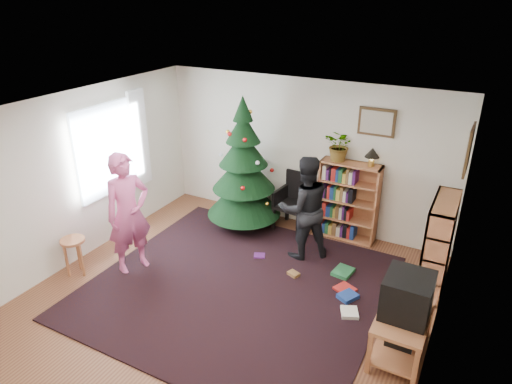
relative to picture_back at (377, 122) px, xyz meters
The scene contains 23 objects.
floor 3.35m from the picture_back, 114.92° to the right, with size 5.00×5.00×0.00m, color brown.
ceiling 2.78m from the picture_back, 114.92° to the right, with size 5.00×5.00×0.00m, color white.
wall_back 1.35m from the picture_back, behind, with size 5.00×0.02×2.50m, color silver.
wall_front 5.15m from the picture_back, 103.02° to the right, with size 5.00×0.02×2.50m, color silver.
wall_left 4.47m from the picture_back, 145.86° to the right, with size 0.02×5.00×2.50m, color silver.
wall_right 2.90m from the picture_back, 61.39° to the right, with size 0.02×5.00×2.50m, color silver.
rug 3.13m from the picture_back, 117.87° to the right, with size 3.80×3.60×0.02m, color black.
window_pane 4.10m from the picture_back, 152.62° to the right, with size 0.04×1.20×1.40m, color silver.
curtain 3.79m from the picture_back, 161.83° to the right, with size 0.06×0.35×1.60m, color white.
picture_back is the anchor object (origin of this frame).
picture_right 1.51m from the picture_back, 28.69° to the right, with size 0.03×0.50×0.60m.
christmas_tree 2.27m from the picture_back, 163.61° to the right, with size 1.25×1.25×2.26m.
bookshelf_back 1.32m from the picture_back, 154.50° to the right, with size 0.95×0.30×1.30m.
bookshelf_right 1.97m from the picture_back, 36.83° to the right, with size 0.30×0.95×1.30m.
tv_stand 3.08m from the picture_back, 65.87° to the right, with size 0.53×0.96×0.55m.
crt_tv 2.86m from the picture_back, 65.93° to the right, with size 0.50×0.54×0.47m.
armchair 1.87m from the picture_back, behind, with size 0.57×0.57×0.96m.
stool 4.73m from the picture_back, 138.42° to the right, with size 0.34×0.34×0.56m.
person_standing 3.83m from the picture_back, 137.98° to the right, with size 0.65×0.42×1.77m, color #CC5189.
person_by_chair 1.66m from the picture_back, 124.79° to the right, with size 0.78×0.61×1.61m, color black.
potted_plant 0.64m from the picture_back, 164.39° to the right, with size 0.45×0.39×0.50m, color gray.
table_lamp 0.47m from the picture_back, 82.84° to the right, with size 0.22×0.22×0.30m.
floor_clutter 2.48m from the picture_back, 90.40° to the right, with size 2.31×1.02×0.08m.
Camera 1 is at (2.66, -4.16, 3.77)m, focal length 32.00 mm.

